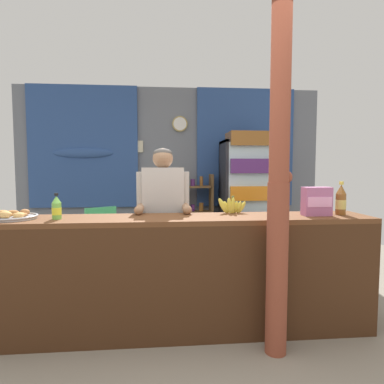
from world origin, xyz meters
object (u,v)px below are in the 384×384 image
shopkeeper (163,210)px  banana_bunch (232,206)px  stall_counter (190,266)px  snack_box_wafer (317,201)px  timber_post (279,190)px  bottle_shelf_rack (197,214)px  plastic_lawn_chair (105,237)px  soda_bottle_iced_tea (341,201)px  pastry_tray (12,216)px  drink_fridge (248,191)px  soda_bottle_lime_soda (57,208)px

shopkeeper → banana_bunch: shopkeeper is taller
stall_counter → shopkeeper: 0.68m
snack_box_wafer → timber_post: bearing=-142.3°
bottle_shelf_rack → shopkeeper: bearing=-105.6°
banana_bunch → plastic_lawn_chair: bearing=134.8°
snack_box_wafer → soda_bottle_iced_tea: bearing=6.5°
stall_counter → soda_bottle_iced_tea: size_ratio=10.59×
snack_box_wafer → pastry_tray: snack_box_wafer is taller
stall_counter → drink_fridge: bearing=64.0°
stall_counter → soda_bottle_lime_soda: 1.15m
bottle_shelf_rack → soda_bottle_iced_tea: 2.50m
stall_counter → pastry_tray: 1.46m
timber_post → drink_fridge: timber_post is taller
pastry_tray → banana_bunch: size_ratio=1.34×
banana_bunch → drink_fridge: bearing=71.0°
plastic_lawn_chair → pastry_tray: (-0.43, -1.55, 0.50)m
drink_fridge → pastry_tray: bearing=-140.5°
plastic_lawn_chair → snack_box_wafer: (2.05, -1.57, 0.60)m
shopkeeper → pastry_tray: bearing=-161.3°
shopkeeper → soda_bottle_lime_soda: size_ratio=7.58×
soda_bottle_lime_soda → banana_bunch: soda_bottle_lime_soda is taller
stall_counter → drink_fridge: drink_fridge is taller
plastic_lawn_chair → soda_bottle_iced_tea: (2.28, -1.55, 0.60)m
stall_counter → snack_box_wafer: 1.20m
stall_counter → banana_bunch: size_ratio=11.08×
shopkeeper → snack_box_wafer: shopkeeper is taller
shopkeeper → drink_fridge: bearing=52.2°
banana_bunch → shopkeeper: bearing=159.7°
timber_post → soda_bottle_lime_soda: bearing=168.1°
bottle_shelf_rack → shopkeeper: (-0.52, -1.85, 0.31)m
timber_post → snack_box_wafer: timber_post is taller
stall_counter → pastry_tray: (-1.40, 0.11, 0.41)m
snack_box_wafer → plastic_lawn_chair: bearing=142.5°
shopkeeper → soda_bottle_lime_soda: 0.94m
soda_bottle_iced_tea → banana_bunch: 0.93m
timber_post → snack_box_wafer: size_ratio=10.55×
shopkeeper → pastry_tray: size_ratio=4.25×
bottle_shelf_rack → banana_bunch: bottle_shelf_rack is taller
soda_bottle_lime_soda → snack_box_wafer: 2.13m
drink_fridge → soda_bottle_iced_tea: (0.28, -2.00, 0.06)m
soda_bottle_iced_tea → snack_box_wafer: bearing=-173.5°
drink_fridge → soda_bottle_iced_tea: 2.02m
soda_bottle_lime_soda → snack_box_wafer: (2.13, 0.01, 0.03)m
timber_post → soda_bottle_iced_tea: size_ratio=8.85×
banana_bunch → stall_counter: bearing=-144.5°
snack_box_wafer → pastry_tray: bearing=179.4°
drink_fridge → shopkeeper: drink_fridge is taller
plastic_lawn_chair → banana_bunch: banana_bunch is taller
bottle_shelf_rack → soda_bottle_iced_tea: bottle_shelf_rack is taller
soda_bottle_iced_tea → soda_bottle_lime_soda: bearing=-179.1°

